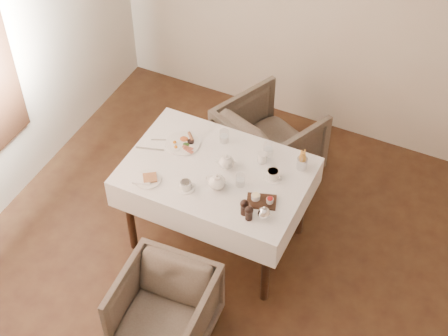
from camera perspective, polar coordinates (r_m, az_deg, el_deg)
The scene contains 20 objects.
table at distance 4.85m, azimuth -0.63°, elevation -1.14°, with size 1.28×0.88×0.75m.
armchair_near at distance 4.63m, azimuth -4.93°, elevation -11.64°, with size 0.61×0.63×0.57m, color #4C4038.
armchair_far at distance 5.62m, azimuth 3.78°, elevation 2.24°, with size 0.70×0.72×0.65m, color #4C4038.
breakfast_plate at distance 4.96m, azimuth -3.42°, elevation 2.10°, with size 0.25×0.25×0.03m.
side_plate at distance 4.73m, azimuth -6.44°, elevation -0.92°, with size 0.20×0.19×0.02m.
teapot_centre at distance 4.75m, azimuth 0.21°, elevation 0.57°, with size 0.15×0.12×0.12m, color white, non-canonical shape.
teapot_front at distance 4.61m, azimuth -0.59°, elevation -1.11°, with size 0.16×0.12×0.13m, color white, non-canonical shape.
creamer at distance 4.81m, azimuth 3.19°, elevation 0.87°, with size 0.07×0.07×0.08m, color white.
teacup_near at distance 4.64m, azimuth -3.20°, elevation -1.45°, with size 0.13×0.13×0.06m.
teacup_far at distance 4.71m, azimuth 4.08°, elevation -0.55°, with size 0.13×0.13×0.07m.
glass_left at distance 4.95m, azimuth 0.02°, elevation 2.66°, with size 0.07×0.07×0.10m, color silver.
glass_mid at distance 4.64m, azimuth 1.37°, elevation -1.02°, with size 0.06×0.06×0.09m, color silver.
glass_right at distance 4.86m, azimuth 3.72°, elevation 1.59°, with size 0.07×0.07×0.10m, color silver.
condiment_board at distance 4.56m, azimuth 3.12°, elevation -2.71°, with size 0.23×0.19×0.05m.
pepper_mill_left at distance 4.46m, azimuth 1.72°, elevation -3.26°, with size 0.06×0.06×0.12m, color black, non-canonical shape.
pepper_mill_right at distance 4.43m, azimuth 2.09°, elevation -3.75°, with size 0.06×0.06×0.11m, color black, non-canonical shape.
silver_pot at distance 4.44m, azimuth 3.34°, elevation -3.73°, with size 0.11×0.09×0.11m, color white, non-canonical shape.
fries_cup at distance 4.77m, azimuth 6.53°, elevation 0.61°, with size 0.08×0.08×0.16m.
cutlery_fork at distance 5.01m, azimuth -5.05°, elevation 2.33°, with size 0.01×0.18×0.00m, color silver.
cutlery_knife at distance 4.95m, azimuth -6.18°, elevation 1.60°, with size 0.02×0.21×0.00m, color silver.
Camera 1 is at (0.92, -2.11, 4.16)m, focal length 55.00 mm.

